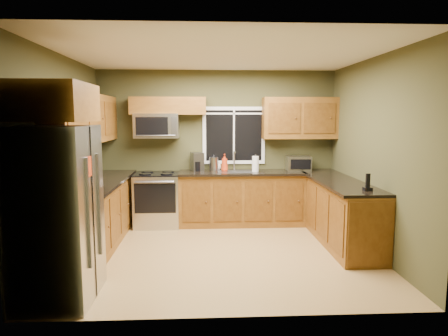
{
  "coord_description": "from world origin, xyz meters",
  "views": [
    {
      "loc": [
        -0.24,
        -5.36,
        1.89
      ],
      "look_at": [
        0.05,
        0.35,
        1.15
      ],
      "focal_mm": 32.0,
      "sensor_mm": 36.0,
      "label": 1
    }
  ],
  "objects": [
    {
      "name": "base_cabinets_peninsula",
      "position": [
        1.8,
        0.54,
        0.45
      ],
      "size": [
        0.6,
        2.52,
        0.9
      ],
      "color": "brown",
      "rests_on": "ground"
    },
    {
      "name": "front_wall",
      "position": [
        0.0,
        -1.8,
        1.35
      ],
      "size": [
        4.2,
        0.0,
        4.2
      ],
      "primitive_type": "plane",
      "rotation": [
        -1.57,
        0.0,
        0.0
      ],
      "color": "#3D3C20",
      "rests_on": "ground"
    },
    {
      "name": "back_wall",
      "position": [
        0.0,
        1.8,
        1.35
      ],
      "size": [
        4.2,
        0.0,
        4.2
      ],
      "primitive_type": "plane",
      "rotation": [
        1.57,
        0.0,
        0.0
      ],
      "color": "#3D3C20",
      "rests_on": "ground"
    },
    {
      "name": "countertop_left",
      "position": [
        -1.78,
        0.48,
        0.92
      ],
      "size": [
        0.65,
        2.65,
        0.04
      ],
      "primitive_type": "cube",
      "color": "black",
      "rests_on": "base_cabinets_left"
    },
    {
      "name": "upper_cabinets_back_right",
      "position": [
        1.45,
        1.64,
        1.86
      ],
      "size": [
        1.3,
        0.33,
        0.72
      ],
      "primitive_type": "cube",
      "color": "brown",
      "rests_on": "back_wall"
    },
    {
      "name": "sink",
      "position": [
        0.3,
        1.49,
        0.95
      ],
      "size": [
        0.6,
        0.42,
        0.36
      ],
      "color": "slate",
      "rests_on": "countertop_back"
    },
    {
      "name": "cordless_phone",
      "position": [
        1.87,
        -0.4,
        1.01
      ],
      "size": [
        0.1,
        0.1,
        0.22
      ],
      "color": "black",
      "rests_on": "countertop_peninsula"
    },
    {
      "name": "soap_bottle_c",
      "position": [
        0.0,
        1.7,
        1.03
      ],
      "size": [
        0.14,
        0.14,
        0.17
      ],
      "primitive_type": "imported",
      "rotation": [
        0.0,
        0.0,
        0.05
      ],
      "color": "white",
      "rests_on": "countertop_back"
    },
    {
      "name": "base_cabinets_back",
      "position": [
        0.42,
        1.5,
        0.45
      ],
      "size": [
        2.17,
        0.6,
        0.9
      ],
      "primitive_type": "cube",
      "color": "brown",
      "rests_on": "ground"
    },
    {
      "name": "floor",
      "position": [
        0.0,
        0.0,
        0.0
      ],
      "size": [
        4.2,
        4.2,
        0.0
      ],
      "primitive_type": "plane",
      "color": "#A17D47",
      "rests_on": "ground"
    },
    {
      "name": "range",
      "position": [
        -1.05,
        1.47,
        0.47
      ],
      "size": [
        0.76,
        0.69,
        0.94
      ],
      "color": "#B7B7BC",
      "rests_on": "ground"
    },
    {
      "name": "upper_cabinets_left",
      "position": [
        -1.94,
        0.48,
        1.86
      ],
      "size": [
        0.33,
        2.65,
        0.72
      ],
      "primitive_type": "cube",
      "color": "brown",
      "rests_on": "left_wall"
    },
    {
      "name": "upper_cabinet_over_fridge",
      "position": [
        -1.74,
        -1.3,
        2.03
      ],
      "size": [
        0.72,
        0.9,
        0.38
      ],
      "primitive_type": "cube",
      "color": "brown",
      "rests_on": "left_wall"
    },
    {
      "name": "toaster_oven",
      "position": [
        1.43,
        1.56,
        1.07
      ],
      "size": [
        0.43,
        0.34,
        0.26
      ],
      "color": "#B7B7BC",
      "rests_on": "countertop_back"
    },
    {
      "name": "kettle",
      "position": [
        -0.07,
        1.65,
        1.07
      ],
      "size": [
        0.18,
        0.18,
        0.29
      ],
      "color": "#B7B7BC",
      "rests_on": "countertop_back"
    },
    {
      "name": "base_cabinets_left",
      "position": [
        -1.8,
        0.48,
        0.45
      ],
      "size": [
        0.6,
        2.65,
        0.9
      ],
      "primitive_type": "cube",
      "color": "brown",
      "rests_on": "ground"
    },
    {
      "name": "window",
      "position": [
        0.3,
        1.78,
        1.55
      ],
      "size": [
        1.12,
        0.03,
        1.02
      ],
      "color": "white",
      "rests_on": "back_wall"
    },
    {
      "name": "left_wall",
      "position": [
        -2.1,
        0.0,
        1.35
      ],
      "size": [
        0.0,
        3.6,
        3.6
      ],
      "primitive_type": "plane",
      "rotation": [
        1.57,
        0.0,
        1.57
      ],
      "color": "#3D3C20",
      "rests_on": "ground"
    },
    {
      "name": "paper_towel_roll",
      "position": [
        0.65,
        1.45,
        1.07
      ],
      "size": [
        0.13,
        0.13,
        0.3
      ],
      "color": "white",
      "rests_on": "countertop_back"
    },
    {
      "name": "soap_bottle_a",
      "position": [
        0.12,
        1.55,
        1.09
      ],
      "size": [
        0.14,
        0.14,
        0.3
      ],
      "primitive_type": "imported",
      "rotation": [
        0.0,
        0.0,
        -0.21
      ],
      "color": "red",
      "rests_on": "countertop_back"
    },
    {
      "name": "microwave",
      "position": [
        -1.05,
        1.61,
        1.73
      ],
      "size": [
        0.76,
        0.41,
        0.42
      ],
      "color": "#B7B7BC",
      "rests_on": "back_wall"
    },
    {
      "name": "ceiling",
      "position": [
        0.0,
        0.0,
        2.7
      ],
      "size": [
        4.2,
        4.2,
        0.0
      ],
      "primitive_type": "plane",
      "rotation": [
        3.14,
        0.0,
        0.0
      ],
      "color": "white",
      "rests_on": "back_wall"
    },
    {
      "name": "right_wall",
      "position": [
        2.1,
        0.0,
        1.35
      ],
      "size": [
        0.0,
        3.6,
        3.6
      ],
      "primitive_type": "plane",
      "rotation": [
        1.57,
        0.0,
        -1.57
      ],
      "color": "#3D3C20",
      "rests_on": "ground"
    },
    {
      "name": "countertop_back",
      "position": [
        0.42,
        1.48,
        0.92
      ],
      "size": [
        2.17,
        0.65,
        0.04
      ],
      "primitive_type": "cube",
      "color": "black",
      "rests_on": "base_cabinets_back"
    },
    {
      "name": "coffee_maker",
      "position": [
        -0.36,
        1.64,
        1.09
      ],
      "size": [
        0.25,
        0.3,
        0.32
      ],
      "color": "slate",
      "rests_on": "countertop_back"
    },
    {
      "name": "countertop_peninsula",
      "position": [
        1.78,
        0.55,
        0.92
      ],
      "size": [
        0.65,
        2.5,
        0.04
      ],
      "primitive_type": "cube",
      "color": "black",
      "rests_on": "base_cabinets_peninsula"
    },
    {
      "name": "refrigerator",
      "position": [
        -1.74,
        -1.3,
        0.9
      ],
      "size": [
        0.74,
        0.9,
        1.8
      ],
      "color": "#B7B7BC",
      "rests_on": "ground"
    },
    {
      "name": "upper_cabinets_back_left",
      "position": [
        -0.85,
        1.64,
        2.07
      ],
      "size": [
        1.3,
        0.33,
        0.3
      ],
      "primitive_type": "cube",
      "color": "brown",
      "rests_on": "back_wall"
    }
  ]
}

